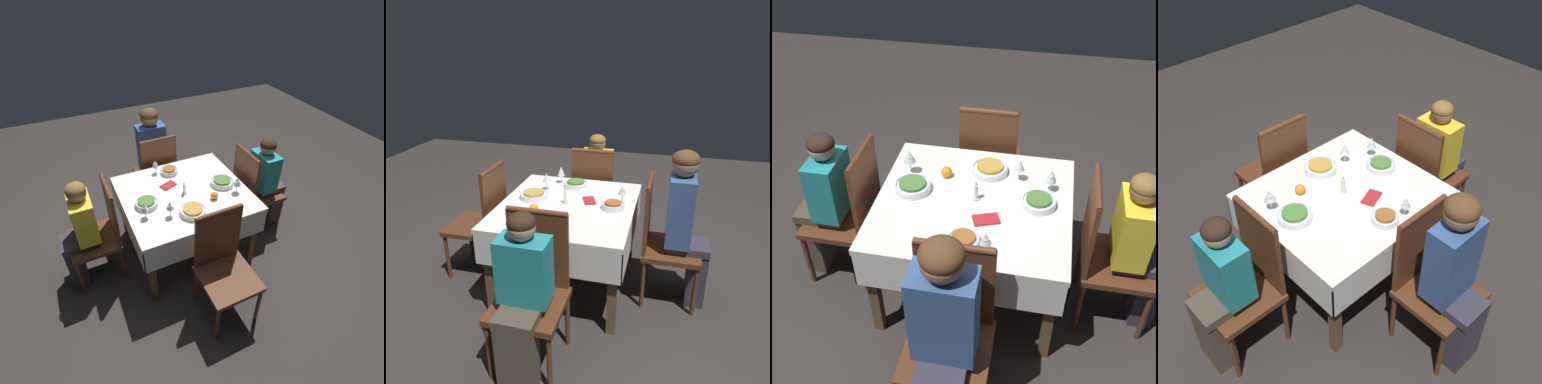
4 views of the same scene
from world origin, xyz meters
TOP-DOWN VIEW (x-y plane):
  - ground_plane at (0.00, 0.00)m, footprint 8.00×8.00m
  - dining_table at (0.00, 0.00)m, footprint 1.14×1.05m
  - chair_north at (-0.02, 0.74)m, footprint 0.43×0.43m
  - chair_east at (0.79, -0.00)m, footprint 0.43×0.43m
  - chair_west at (-0.79, 0.05)m, footprint 0.43×0.43m
  - chair_south at (0.01, -0.74)m, footprint 0.43×0.43m
  - person_adult_denim at (-0.02, 0.90)m, footprint 0.30×0.34m
  - person_child_teal at (0.96, -0.00)m, footprint 0.33×0.30m
  - person_child_yellow at (-0.96, 0.05)m, footprint 0.33×0.30m
  - bowl_north at (-0.01, 0.36)m, footprint 0.17×0.17m
  - wine_glass_north at (-0.13, 0.41)m, footprint 0.06×0.06m
  - bowl_east at (0.38, -0.04)m, footprint 0.22×0.22m
  - wine_glass_east at (0.44, -0.20)m, footprint 0.08×0.08m
  - bowl_west at (-0.37, -0.03)m, footprint 0.20×0.20m
  - wine_glass_west at (-0.43, -0.18)m, footprint 0.07×0.07m
  - bowl_south at (-0.05, -0.30)m, footprint 0.23×0.23m
  - wine_glass_south at (-0.24, -0.25)m, footprint 0.07×0.07m
  - candle_centerpiece at (-0.01, -0.02)m, footprint 0.05×0.05m
  - orange_fruit at (0.21, -0.20)m, footprint 0.07×0.07m
  - napkin_red_folded at (-0.10, 0.15)m, footprint 0.17×0.14m

SIDE VIEW (x-z plane):
  - ground_plane at x=0.00m, z-range 0.00..0.00m
  - chair_north at x=-0.02m, z-range 0.03..1.02m
  - chair_east at x=0.79m, z-range 0.03..1.02m
  - chair_west at x=-0.79m, z-range 0.03..1.02m
  - chair_south at x=0.01m, z-range 0.03..1.02m
  - person_child_teal at x=0.96m, z-range 0.05..1.12m
  - person_child_yellow at x=-0.96m, z-range 0.05..1.12m
  - dining_table at x=0.00m, z-range 0.27..0.99m
  - person_adult_denim at x=-0.02m, z-range 0.08..1.30m
  - napkin_red_folded at x=-0.10m, z-range 0.73..0.74m
  - bowl_south at x=-0.05m, z-range 0.73..0.78m
  - bowl_east at x=0.38m, z-range 0.73..0.78m
  - bowl_west at x=-0.37m, z-range 0.73..0.78m
  - bowl_north at x=-0.01m, z-range 0.73..0.78m
  - orange_fruit at x=0.21m, z-range 0.73..0.79m
  - candle_centerpiece at x=-0.01m, z-range 0.71..0.84m
  - wine_glass_north at x=-0.13m, z-range 0.76..0.90m
  - wine_glass_west at x=-0.43m, z-range 0.75..0.91m
  - wine_glass_south at x=-0.24m, z-range 0.76..0.91m
  - wine_glass_east at x=0.44m, z-range 0.76..0.92m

